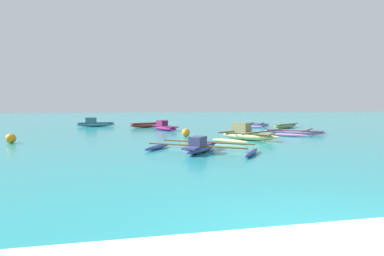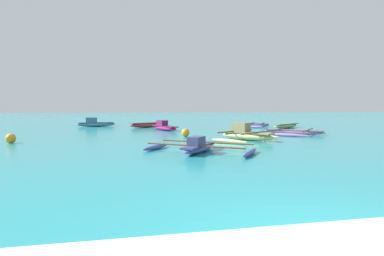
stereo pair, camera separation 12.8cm
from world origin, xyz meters
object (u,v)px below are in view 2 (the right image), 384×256
at_px(moored_boat_3, 164,127).
at_px(mooring_buoy_0, 185,133).
at_px(moored_boat_4, 286,126).
at_px(moored_boat_7, 294,132).
at_px(moored_boat_1, 95,123).
at_px(moored_boat_6, 258,125).
at_px(moored_boat_2, 147,125).
at_px(mooring_buoy_1, 11,138).
at_px(moored_boat_5, 199,147).
at_px(moored_boat_0, 246,134).

bearing_deg(moored_boat_3, mooring_buoy_0, -15.77).
height_order(moored_boat_4, moored_boat_7, moored_boat_4).
relative_size(moored_boat_1, moored_boat_6, 0.91).
relative_size(moored_boat_2, mooring_buoy_1, 6.71).
bearing_deg(mooring_buoy_1, moored_boat_6, 29.40).
xyz_separation_m(moored_boat_1, moored_boat_7, (14.63, -11.42, -0.15)).
bearing_deg(moored_boat_4, moored_boat_6, 96.27).
bearing_deg(moored_boat_7, moored_boat_4, 108.02).
distance_m(moored_boat_5, moored_boat_7, 10.87).
height_order(moored_boat_1, moored_boat_6, moored_boat_1).
distance_m(moored_boat_0, moored_boat_6, 12.31).
bearing_deg(moored_boat_2, moored_boat_5, -113.91).
bearing_deg(moored_boat_0, moored_boat_4, 103.58).
xyz_separation_m(moored_boat_5, moored_boat_6, (9.06, 15.07, -0.03)).
distance_m(moored_boat_3, moored_boat_7, 9.98).
xyz_separation_m(moored_boat_1, moored_boat_5, (6.35, -18.45, -0.10)).
relative_size(moored_boat_2, moored_boat_5, 0.70).
xyz_separation_m(moored_boat_3, mooring_buoy_0, (0.80, -5.53, -0.03)).
bearing_deg(moored_boat_4, moored_boat_2, 131.43).
bearing_deg(moored_boat_2, moored_boat_4, -44.23).
xyz_separation_m(moored_boat_2, moored_boat_3, (1.24, -4.00, 0.03)).
bearing_deg(mooring_buoy_0, moored_boat_4, 31.06).
relative_size(moored_boat_5, moored_boat_7, 0.97).
bearing_deg(moored_boat_4, moored_boat_1, 128.77).
bearing_deg(moored_boat_7, moored_boat_1, -176.33).
bearing_deg(moored_boat_3, moored_boat_2, 173.14).
xyz_separation_m(moored_boat_4, mooring_buoy_1, (-19.77, -7.96, 0.02)).
height_order(moored_boat_0, moored_boat_1, moored_boat_0).
bearing_deg(moored_boat_3, moored_boat_0, 0.96).
height_order(moored_boat_5, mooring_buoy_0, moored_boat_5).
bearing_deg(moored_boat_7, moored_boat_6, 126.11).
distance_m(moored_boat_2, mooring_buoy_0, 9.75).
relative_size(moored_boat_0, moored_boat_5, 0.91).
height_order(moored_boat_0, moored_boat_2, moored_boat_0).
relative_size(moored_boat_6, mooring_buoy_0, 7.93).
bearing_deg(moored_boat_1, moored_boat_3, -57.40).
height_order(moored_boat_0, moored_boat_5, moored_boat_0).
distance_m(moored_boat_4, moored_boat_6, 2.81).
relative_size(moored_boat_4, mooring_buoy_0, 6.99).
distance_m(moored_boat_4, moored_boat_7, 6.42).
bearing_deg(moored_boat_6, moored_boat_3, -133.41).
bearing_deg(moored_boat_2, mooring_buoy_1, -152.44).
height_order(moored_boat_0, moored_boat_6, moored_boat_0).
bearing_deg(moored_boat_1, moored_boat_6, -24.41).
xyz_separation_m(moored_boat_0, moored_boat_1, (-9.95, 14.41, -0.01)).
relative_size(moored_boat_7, mooring_buoy_1, 9.92).
relative_size(moored_boat_1, moored_boat_3, 1.08).
xyz_separation_m(moored_boat_4, moored_boat_7, (-2.57, -5.88, -0.07)).
distance_m(moored_boat_2, moored_boat_6, 10.59).
xyz_separation_m(moored_boat_2, mooring_buoy_0, (2.04, -9.53, 0.01)).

